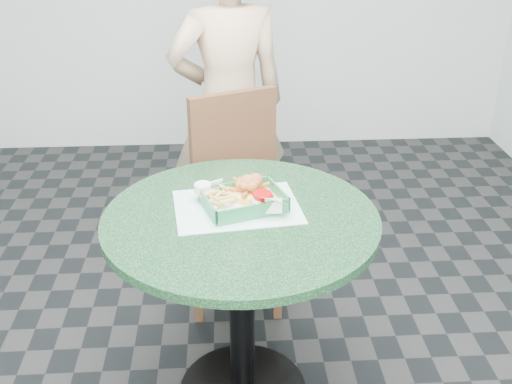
{
  "coord_description": "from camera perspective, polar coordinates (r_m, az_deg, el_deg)",
  "views": [
    {
      "loc": [
        -0.05,
        -1.69,
        1.71
      ],
      "look_at": [
        0.06,
        0.1,
        0.8
      ],
      "focal_mm": 42.0,
      "sensor_mm": 36.0,
      "label": 1
    }
  ],
  "objects": [
    {
      "name": "food_basket",
      "position": [
        1.98,
        -1.18,
        -1.59
      ],
      "size": [
        0.25,
        0.19,
        0.05
      ],
      "rotation": [
        0.0,
        0.0,
        0.32
      ],
      "color": "#247846",
      "rests_on": "placemat"
    },
    {
      "name": "fries_pile",
      "position": [
        2.01,
        -3.31,
        -0.54
      ],
      "size": [
        0.13,
        0.14,
        0.04
      ],
      "primitive_type": null,
      "rotation": [
        0.0,
        0.0,
        -0.32
      ],
      "color": "#D7BB69",
      "rests_on": "food_basket"
    },
    {
      "name": "cafe_table",
      "position": [
        2.03,
        -1.41,
        -6.9
      ],
      "size": [
        0.9,
        0.9,
        0.75
      ],
      "color": "black",
      "rests_on": "floor"
    },
    {
      "name": "diner_person",
      "position": [
        2.86,
        -2.61,
        8.85
      ],
      "size": [
        0.68,
        0.53,
        1.65
      ],
      "primitive_type": "imported",
      "rotation": [
        0.0,
        0.0,
        3.39
      ],
      "color": "tan",
      "rests_on": "floor"
    },
    {
      "name": "sauce_ramekin",
      "position": [
        2.05,
        -4.36,
        0.43
      ],
      "size": [
        0.06,
        0.06,
        0.03
      ],
      "rotation": [
        0.0,
        0.0,
        0.29
      ],
      "color": "silver",
      "rests_on": "food_basket"
    },
    {
      "name": "crab_sandwich",
      "position": [
        2.01,
        -0.24,
        -0.08
      ],
      "size": [
        0.13,
        0.13,
        0.08
      ],
      "rotation": [
        0.0,
        0.0,
        -0.19
      ],
      "color": "#E7B44B",
      "rests_on": "food_basket"
    },
    {
      "name": "placemat",
      "position": [
        1.99,
        -1.81,
        -1.92
      ],
      "size": [
        0.44,
        0.35,
        0.0
      ],
      "primitive_type": "cube",
      "rotation": [
        0.0,
        0.0,
        0.12
      ],
      "color": "#A2CFC8",
      "rests_on": "cafe_table"
    },
    {
      "name": "garnish_cup",
      "position": [
        1.93,
        0.69,
        -1.6
      ],
      "size": [
        0.11,
        0.11,
        0.04
      ],
      "rotation": [
        0.0,
        0.0,
        -0.21
      ],
      "color": "silver",
      "rests_on": "food_basket"
    },
    {
      "name": "dining_chair",
      "position": [
        2.66,
        -2.04,
        0.65
      ],
      "size": [
        0.41,
        0.41,
        0.93
      ],
      "rotation": [
        0.0,
        0.0,
        0.41
      ],
      "color": "#543522",
      "rests_on": "floor"
    }
  ]
}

